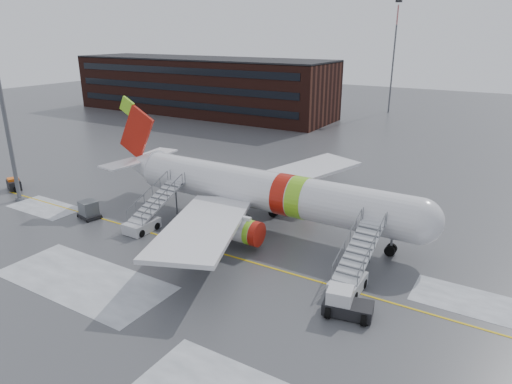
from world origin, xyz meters
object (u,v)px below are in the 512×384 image
Objects in this scene: airliner at (258,190)px; airstair_fwd at (352,273)px; uld_container at (89,210)px; pushback_tug at (345,303)px; baggage_tractor at (14,185)px; airstair_aft at (147,218)px.

airliner is 13.75m from airstair_fwd.
airliner is at bearing 151.16° from airstair_fwd.
pushback_tug is at bearing -5.01° from uld_container.
uld_container is at bearing -177.58° from airstair_fwd.
pushback_tug is at bearing -38.48° from airliner.
airliner is 11.95× the size of baggage_tractor.
airstair_fwd is 41.86m from baggage_tractor.
airstair_fwd and airstair_aft have the same top height.
airliner is 4.55× the size of airstair_fwd.
pushback_tug reaches higher than baggage_tractor.
airliner is 10.06× the size of pushback_tug.
airstair_fwd is 2.63× the size of baggage_tractor.
airstair_fwd is at bearing -0.26° from baggage_tractor.
airstair_aft is at bearing 180.00° from airstair_fwd.
airstair_aft is at bearing 9.51° from uld_container.
airliner is at bearing 26.81° from uld_container.
airstair_fwd is at bearing -28.84° from airliner.
pushback_tug is (0.87, -3.59, -0.25)m from airstair_fwd.
airliner reaches higher than airstair_aft.
uld_container reaches higher than baggage_tractor.
baggage_tractor is at bearing 179.50° from airstair_aft.
airliner is at bearing 11.95° from baggage_tractor.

